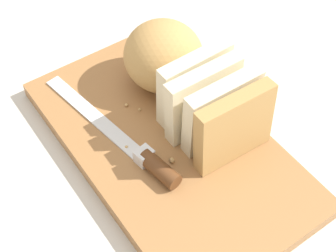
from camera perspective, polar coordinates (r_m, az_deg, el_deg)
name	(u,v)px	position (r m, az deg, el deg)	size (l,w,h in m)	color
ground_plane	(168,150)	(0.73, 0.00, -2.76)	(3.00, 3.00, 0.00)	beige
cutting_board	(168,145)	(0.72, 0.00, -2.16)	(0.44, 0.25, 0.03)	#9E6B3D
bread_loaf	(183,75)	(0.72, 1.74, 5.85)	(0.25, 0.13, 0.11)	tan
bread_knife	(141,154)	(0.68, -3.17, -3.22)	(0.28, 0.05, 0.02)	silver
crumb_near_knife	(126,105)	(0.75, -4.82, 2.43)	(0.01, 0.01, 0.01)	tan
crumb_near_loaf	(172,160)	(0.68, 0.45, -3.98)	(0.01, 0.01, 0.01)	tan
crumb_stray_left	(126,147)	(0.70, -4.82, -2.45)	(0.00, 0.00, 0.00)	tan
crumb_stray_right	(139,110)	(0.74, -3.41, 1.84)	(0.00, 0.00, 0.00)	tan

